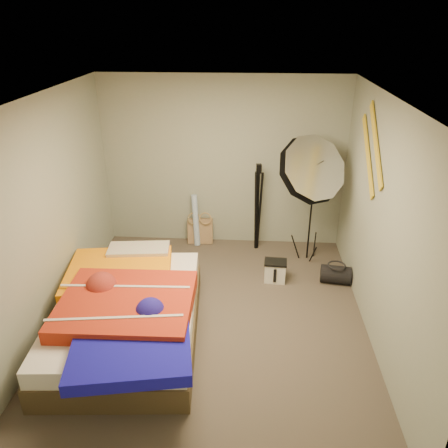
# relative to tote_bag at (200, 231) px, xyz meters

# --- Properties ---
(floor) EXTENTS (4.00, 4.00, 0.00)m
(floor) POSITION_rel_tote_bag_xyz_m (0.35, -1.90, -0.19)
(floor) COLOR brown
(floor) RESTS_ON ground
(ceiling) EXTENTS (4.00, 4.00, 0.00)m
(ceiling) POSITION_rel_tote_bag_xyz_m (0.35, -1.90, 2.31)
(ceiling) COLOR silver
(ceiling) RESTS_ON wall_back
(wall_back) EXTENTS (3.50, 0.00, 3.50)m
(wall_back) POSITION_rel_tote_bag_xyz_m (0.35, 0.10, 1.06)
(wall_back) COLOR gray
(wall_back) RESTS_ON floor
(wall_front) EXTENTS (3.50, 0.00, 3.50)m
(wall_front) POSITION_rel_tote_bag_xyz_m (0.35, -3.90, 1.06)
(wall_front) COLOR gray
(wall_front) RESTS_ON floor
(wall_left) EXTENTS (0.00, 4.00, 4.00)m
(wall_left) POSITION_rel_tote_bag_xyz_m (-1.40, -1.90, 1.06)
(wall_left) COLOR gray
(wall_left) RESTS_ON floor
(wall_right) EXTENTS (0.00, 4.00, 4.00)m
(wall_right) POSITION_rel_tote_bag_xyz_m (2.10, -1.90, 1.06)
(wall_right) COLOR gray
(wall_right) RESTS_ON floor
(tote_bag) EXTENTS (0.39, 0.19, 0.39)m
(tote_bag) POSITION_rel_tote_bag_xyz_m (0.00, 0.00, 0.00)
(tote_bag) COLOR tan
(tote_bag) RESTS_ON floor
(wrapping_roll) EXTENTS (0.16, 0.24, 0.79)m
(wrapping_roll) POSITION_rel_tote_bag_xyz_m (-0.06, -0.04, 0.20)
(wrapping_roll) COLOR #5986C5
(wrapping_roll) RESTS_ON floor
(camera_case) EXTENTS (0.28, 0.21, 0.27)m
(camera_case) POSITION_rel_tote_bag_xyz_m (1.11, -1.02, -0.06)
(camera_case) COLOR silver
(camera_case) RESTS_ON floor
(duffel_bag) EXTENTS (0.42, 0.29, 0.24)m
(duffel_bag) POSITION_rel_tote_bag_xyz_m (1.90, -1.01, -0.07)
(duffel_bag) COLOR black
(duffel_bag) RESTS_ON floor
(wall_stripe_upper) EXTENTS (0.02, 0.91, 0.78)m
(wall_stripe_upper) POSITION_rel_tote_bag_xyz_m (2.08, -1.30, 1.76)
(wall_stripe_upper) COLOR gold
(wall_stripe_upper) RESTS_ON wall_right
(wall_stripe_lower) EXTENTS (0.02, 0.91, 0.78)m
(wall_stripe_lower) POSITION_rel_tote_bag_xyz_m (2.08, -1.05, 1.56)
(wall_stripe_lower) COLOR gold
(wall_stripe_lower) RESTS_ON wall_right
(bed) EXTENTS (1.70, 2.39, 0.62)m
(bed) POSITION_rel_tote_bag_xyz_m (-0.53, -2.25, 0.12)
(bed) COLOR #4E3E27
(bed) RESTS_ON floor
(photo_umbrella) EXTENTS (0.96, 1.01, 1.94)m
(photo_umbrella) POSITION_rel_tote_bag_xyz_m (1.51, -0.56, 1.20)
(photo_umbrella) COLOR black
(photo_umbrella) RESTS_ON floor
(camera_tripod) EXTENTS (0.08, 0.08, 1.32)m
(camera_tripod) POSITION_rel_tote_bag_xyz_m (0.86, -0.13, 0.57)
(camera_tripod) COLOR black
(camera_tripod) RESTS_ON floor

